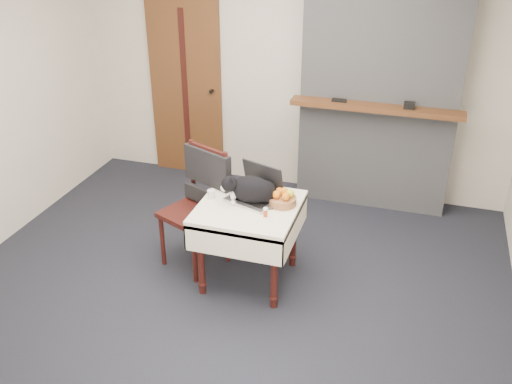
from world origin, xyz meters
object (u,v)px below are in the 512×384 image
at_px(cat, 253,190).
at_px(cream_jar, 211,194).
at_px(laptop, 256,191).
at_px(pill_bottle, 266,212).
at_px(fruit_basket, 283,199).
at_px(door, 186,87).
at_px(chair, 202,191).
at_px(side_table, 249,218).

height_order(cat, cream_jar, cat).
relative_size(laptop, pill_bottle, 6.34).
bearing_deg(fruit_basket, cream_jar, -172.79).
bearing_deg(door, chair, -62.94).
xyz_separation_m(side_table, fruit_basket, (0.25, 0.10, 0.16)).
xyz_separation_m(pill_bottle, fruit_basket, (0.07, 0.23, 0.01)).
xyz_separation_m(laptop, pill_bottle, (0.15, -0.26, -0.03)).
height_order(side_table, cream_jar, cream_jar).
bearing_deg(laptop, fruit_basket, 11.56).
relative_size(door, chair, 1.92).
bearing_deg(pill_bottle, door, 127.31).
bearing_deg(chair, fruit_basket, 16.67).
distance_m(side_table, pill_bottle, 0.27).
xyz_separation_m(door, cat, (1.33, -1.77, -0.19)).
bearing_deg(side_table, fruit_basket, 21.41).
height_order(door, laptop, door).
bearing_deg(pill_bottle, chair, 154.58).
xyz_separation_m(cream_jar, pill_bottle, (0.50, -0.15, 0.00)).
distance_m(side_table, cream_jar, 0.36).
height_order(cat, pill_bottle, cat).
height_order(door, cat, door).
bearing_deg(pill_bottle, laptop, 120.70).
bearing_deg(fruit_basket, chair, 173.49).
xyz_separation_m(cat, pill_bottle, (0.16, -0.19, -0.07)).
distance_m(cream_jar, chair, 0.23).
distance_m(laptop, cream_jar, 0.37).
xyz_separation_m(door, fruit_basket, (1.57, -1.73, -0.25)).
bearing_deg(cat, fruit_basket, -10.65).
relative_size(cream_jar, pill_bottle, 0.97).
xyz_separation_m(door, side_table, (1.32, -1.83, -0.41)).
xyz_separation_m(cat, cream_jar, (-0.34, -0.04, -0.07)).
distance_m(laptop, chair, 0.51).
bearing_deg(chair, cat, 9.44).
bearing_deg(cat, cream_jar, 166.58).
distance_m(door, fruit_basket, 2.35).
distance_m(laptop, pill_bottle, 0.30).
bearing_deg(side_table, cat, 76.72).
bearing_deg(side_table, chair, 159.08).
height_order(cat, chair, chair).
bearing_deg(side_table, laptop, 79.29).
distance_m(side_table, cat, 0.23).
distance_m(pill_bottle, fruit_basket, 0.24).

